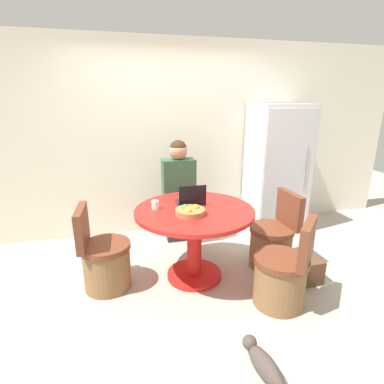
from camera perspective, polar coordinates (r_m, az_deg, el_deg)
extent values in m
plane|color=#B2A899|center=(3.24, 0.62, -17.12)|extent=(12.00, 12.00, 0.00)
cube|color=silver|center=(4.18, -4.61, 9.87)|extent=(7.00, 0.06, 2.60)
cube|color=silver|center=(4.41, 15.82, 4.24)|extent=(0.75, 0.63, 1.78)
cube|color=silver|center=(4.15, 17.98, 3.24)|extent=(0.72, 0.01, 1.67)
cylinder|color=gray|center=(4.24, 20.77, 4.49)|extent=(0.02, 0.02, 0.53)
cylinder|color=red|center=(3.35, 0.43, -15.39)|extent=(0.58, 0.58, 0.05)
cylinder|color=red|center=(3.17, 0.45, -9.77)|extent=(0.15, 0.15, 0.69)
cylinder|color=red|center=(3.02, 0.46, -3.63)|extent=(1.21, 1.21, 0.04)
cylinder|color=brown|center=(3.57, 14.69, -10.39)|extent=(0.46, 0.46, 0.42)
cylinder|color=brown|center=(3.46, 14.98, -6.88)|extent=(0.49, 0.49, 0.06)
cube|color=brown|center=(3.48, 18.08, -3.12)|extent=(0.08, 0.44, 0.39)
cylinder|color=brown|center=(2.99, 16.26, -16.33)|extent=(0.46, 0.46, 0.42)
cylinder|color=brown|center=(2.87, 16.67, -12.33)|extent=(0.49, 0.49, 0.06)
cube|color=brown|center=(2.74, 21.09, -9.03)|extent=(0.35, 0.37, 0.39)
cylinder|color=brown|center=(3.22, -15.84, -13.73)|extent=(0.46, 0.46, 0.42)
cylinder|color=brown|center=(3.10, -16.20, -9.93)|extent=(0.49, 0.49, 0.06)
cube|color=brown|center=(3.04, -20.25, -6.35)|extent=(0.09, 0.44, 0.39)
cube|color=#2D2D38|center=(4.05, -2.85, -5.94)|extent=(0.28, 0.16, 0.48)
cube|color=#2D2D38|center=(3.88, -2.74, -2.08)|extent=(0.32, 0.36, 0.14)
cube|color=#2D5638|center=(3.71, -2.56, 2.33)|extent=(0.40, 0.22, 0.52)
sphere|color=tan|center=(3.64, -2.64, 7.83)|extent=(0.22, 0.22, 0.22)
sphere|color=#382314|center=(3.63, -2.65, 8.27)|extent=(0.21, 0.21, 0.21)
cube|color=#232328|center=(3.19, -0.43, -1.91)|extent=(0.29, 0.25, 0.02)
cube|color=black|center=(3.04, 0.13, -0.68)|extent=(0.29, 0.01, 0.21)
cylinder|color=olive|center=(2.86, -0.33, -3.81)|extent=(0.29, 0.29, 0.05)
sphere|color=orange|center=(2.88, 0.77, -3.00)|extent=(0.07, 0.07, 0.07)
sphere|color=#4C9333|center=(2.89, -1.34, -2.96)|extent=(0.07, 0.07, 0.07)
sphere|color=gold|center=(2.80, -0.83, -3.62)|extent=(0.08, 0.08, 0.08)
cylinder|color=white|center=(3.02, -7.00, -2.46)|extent=(0.07, 0.07, 0.09)
ellipsoid|color=#473D38|center=(2.42, 13.87, -29.63)|extent=(0.18, 0.38, 0.16)
sphere|color=#473D38|center=(2.52, 10.92, -26.32)|extent=(0.11, 0.11, 0.11)
cube|color=brown|center=(3.39, 21.26, -14.16)|extent=(0.30, 0.14, 0.26)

